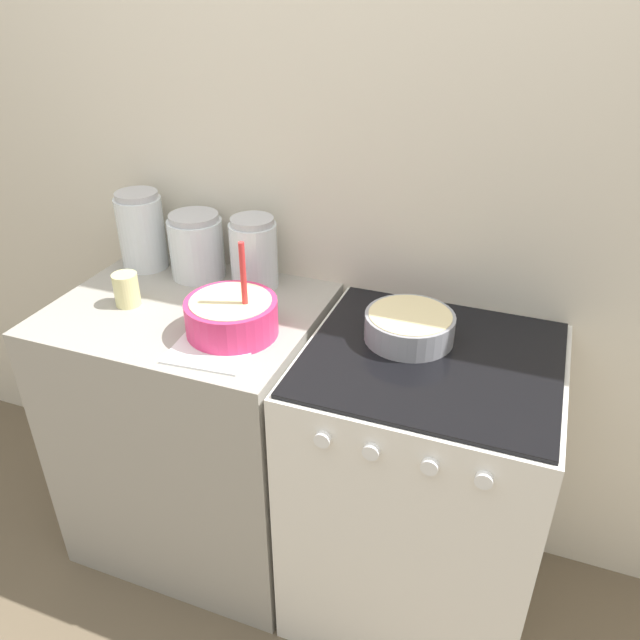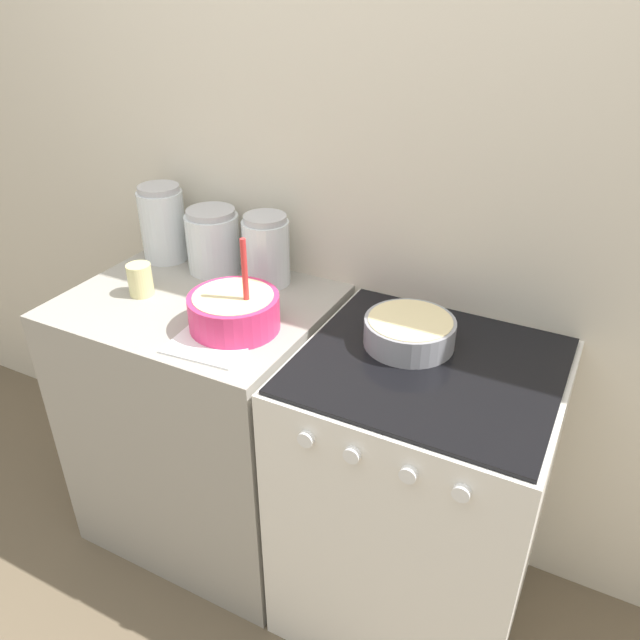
% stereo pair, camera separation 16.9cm
% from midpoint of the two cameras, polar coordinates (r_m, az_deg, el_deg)
% --- Properties ---
extents(ground_plane, '(12.00, 12.00, 0.00)m').
position_cam_midpoint_polar(ground_plane, '(2.19, -2.74, -26.46)').
color(ground_plane, brown).
extents(wall_back, '(4.56, 0.05, 2.40)m').
position_cam_midpoint_polar(wall_back, '(1.91, 6.32, 10.66)').
color(wall_back, beige).
rests_on(wall_back, ground_plane).
extents(countertop_cabinet, '(0.78, 0.63, 0.93)m').
position_cam_midpoint_polar(countertop_cabinet, '(2.17, -7.96, -9.12)').
color(countertop_cabinet, '#9E998E').
rests_on(countertop_cabinet, ground_plane).
extents(stove, '(0.68, 0.65, 0.93)m').
position_cam_midpoint_polar(stove, '(1.93, 11.31, -15.48)').
color(stove, white).
rests_on(stove, ground_plane).
extents(mixing_bowl, '(0.25, 0.25, 0.28)m').
position_cam_midpoint_polar(mixing_bowl, '(1.73, -5.11, 0.87)').
color(mixing_bowl, '#E0336B').
rests_on(mixing_bowl, countertop_cabinet).
extents(baking_pan, '(0.24, 0.24, 0.08)m').
position_cam_midpoint_polar(baking_pan, '(1.68, 11.04, -1.09)').
color(baking_pan, gray).
rests_on(baking_pan, stove).
extents(storage_jar_left, '(0.15, 0.15, 0.26)m').
position_cam_midpoint_polar(storage_jar_left, '(2.17, -11.96, 8.18)').
color(storage_jar_left, silver).
rests_on(storage_jar_left, countertop_cabinet).
extents(storage_jar_middle, '(0.17, 0.17, 0.21)m').
position_cam_midpoint_polar(storage_jar_middle, '(2.07, -7.42, 6.80)').
color(storage_jar_middle, silver).
rests_on(storage_jar_middle, countertop_cabinet).
extents(storage_jar_right, '(0.15, 0.15, 0.22)m').
position_cam_midpoint_polar(storage_jar_right, '(1.96, -2.46, 5.95)').
color(storage_jar_right, silver).
rests_on(storage_jar_right, countertop_cabinet).
extents(tin_can, '(0.07, 0.07, 0.10)m').
position_cam_midpoint_polar(tin_can, '(1.96, -13.78, 3.53)').
color(tin_can, beige).
rests_on(tin_can, countertop_cabinet).
extents(recipe_page, '(0.24, 0.31, 0.01)m').
position_cam_midpoint_polar(recipe_page, '(1.73, -6.25, -1.32)').
color(recipe_page, white).
rests_on(recipe_page, countertop_cabinet).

